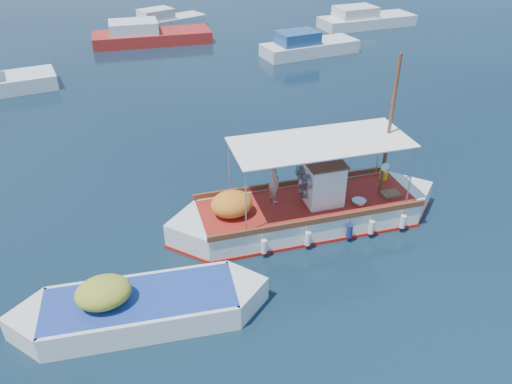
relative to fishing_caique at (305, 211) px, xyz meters
name	(u,v)px	position (x,y,z in m)	size (l,w,h in m)	color
ground	(286,222)	(-0.53, 0.32, -0.50)	(160.00, 160.00, 0.00)	black
fishing_caique	(305,211)	(0.00, 0.00, 0.00)	(9.45, 3.09, 5.77)	white
dinghy	(139,309)	(-5.89, -2.47, -0.16)	(6.77, 2.53, 1.67)	white
bg_boat_n	(149,36)	(-1.15, 24.19, -0.01)	(8.46, 3.50, 1.80)	#A7221B
bg_boat_ne	(307,47)	(8.33, 17.79, -0.01)	(6.71, 2.80, 1.80)	silver
bg_boat_e	(364,20)	(15.87, 23.21, -0.01)	(7.82, 2.83, 1.80)	silver
bg_boat_far_n	(165,22)	(0.76, 27.91, -0.01)	(6.47, 3.96, 1.80)	silver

